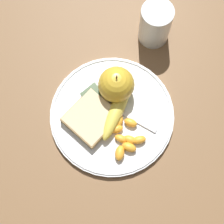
% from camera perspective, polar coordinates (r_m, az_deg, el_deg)
% --- Properties ---
extents(ground_plane, '(3.00, 3.00, 0.00)m').
position_cam_1_polar(ground_plane, '(0.86, 0.00, -0.62)').
color(ground_plane, brown).
extents(plate, '(0.28, 0.28, 0.01)m').
position_cam_1_polar(plate, '(0.85, 0.00, -0.47)').
color(plate, silver).
rests_on(plate, ground_plane).
extents(juice_glass, '(0.07, 0.07, 0.11)m').
position_cam_1_polar(juice_glass, '(0.90, 6.58, 13.07)').
color(juice_glass, silver).
rests_on(juice_glass, ground_plane).
extents(apple, '(0.08, 0.08, 0.09)m').
position_cam_1_polar(apple, '(0.83, 0.66, 4.20)').
color(apple, gold).
rests_on(apple, plate).
extents(banana, '(0.16, 0.10, 0.03)m').
position_cam_1_polar(banana, '(0.84, 0.70, 1.03)').
color(banana, '#E0CC4C').
rests_on(banana, plate).
extents(bread_slice, '(0.11, 0.11, 0.02)m').
position_cam_1_polar(bread_slice, '(0.84, -3.14, -0.91)').
color(bread_slice, '#AB8751').
rests_on(bread_slice, plate).
extents(fork, '(0.08, 0.18, 0.00)m').
position_cam_1_polar(fork, '(0.85, 0.39, 0.65)').
color(fork, silver).
rests_on(fork, plate).
extents(jam_packet, '(0.04, 0.04, 0.02)m').
position_cam_1_polar(jam_packet, '(0.85, -3.01, 2.61)').
color(jam_packet, white).
rests_on(jam_packet, plate).
extents(orange_segment_0, '(0.03, 0.04, 0.02)m').
position_cam_1_polar(orange_segment_0, '(0.83, -1.09, -2.94)').
color(orange_segment_0, '#F9A32D').
rests_on(orange_segment_0, plate).
extents(orange_segment_1, '(0.02, 0.03, 0.01)m').
position_cam_1_polar(orange_segment_1, '(0.83, -2.20, -3.44)').
color(orange_segment_1, '#F9A32D').
rests_on(orange_segment_1, plate).
extents(orange_segment_2, '(0.03, 0.03, 0.02)m').
position_cam_1_polar(orange_segment_2, '(0.83, 4.17, -4.26)').
color(orange_segment_2, '#F9A32D').
rests_on(orange_segment_2, plate).
extents(orange_segment_3, '(0.04, 0.03, 0.02)m').
position_cam_1_polar(orange_segment_3, '(0.83, 0.65, -2.61)').
color(orange_segment_3, '#F9A32D').
rests_on(orange_segment_3, plate).
extents(orange_segment_4, '(0.03, 0.03, 0.02)m').
position_cam_1_polar(orange_segment_4, '(0.83, 2.85, -1.64)').
color(orange_segment_4, '#F9A32D').
rests_on(orange_segment_4, plate).
extents(orange_segment_5, '(0.03, 0.04, 0.02)m').
position_cam_1_polar(orange_segment_5, '(0.82, 2.62, -5.38)').
color(orange_segment_5, '#F9A32D').
rests_on(orange_segment_5, plate).
extents(orange_segment_6, '(0.03, 0.03, 0.02)m').
position_cam_1_polar(orange_segment_6, '(0.83, 2.74, -4.21)').
color(orange_segment_6, '#F9A32D').
rests_on(orange_segment_6, plate).
extents(orange_segment_7, '(0.04, 0.03, 0.02)m').
position_cam_1_polar(orange_segment_7, '(0.83, 1.14, -1.22)').
color(orange_segment_7, '#F9A32D').
rests_on(orange_segment_7, plate).
extents(orange_segment_8, '(0.03, 0.03, 0.02)m').
position_cam_1_polar(orange_segment_8, '(0.83, 1.34, -4.06)').
color(orange_segment_8, '#F9A32D').
rests_on(orange_segment_8, plate).
extents(orange_segment_9, '(0.04, 0.04, 0.02)m').
position_cam_1_polar(orange_segment_9, '(0.82, 1.18, -6.27)').
color(orange_segment_9, '#F9A32D').
rests_on(orange_segment_9, plate).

